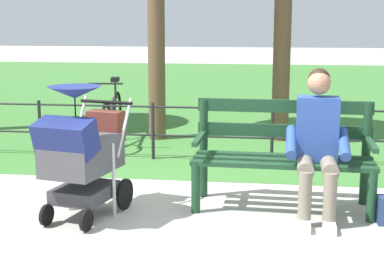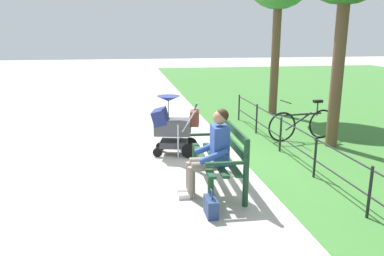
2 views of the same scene
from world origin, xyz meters
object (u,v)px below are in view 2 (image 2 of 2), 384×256
object	(u,v)px
park_bench	(222,153)
stroller	(173,125)
person_on_bench	(212,150)
bicycle	(303,124)
handbag	(211,206)

from	to	relation	value
park_bench	stroller	size ratio (longest dim) A/B	1.40
person_on_bench	stroller	xyz separation A→B (m)	(1.98, 0.33, -0.08)
park_bench	bicycle	size ratio (longest dim) A/B	0.98
bicycle	handbag	bearing A→B (deg)	139.09
park_bench	stroller	world-z (taller)	stroller
stroller	handbag	size ratio (longest dim) A/B	3.11
person_on_bench	stroller	world-z (taller)	person_on_bench
handbag	bicycle	bearing A→B (deg)	-40.91
park_bench	handbag	xyz separation A→B (m)	(-0.95, 0.38, -0.40)
handbag	bicycle	xyz separation A→B (m)	(3.20, -2.77, 0.24)
stroller	person_on_bench	bearing A→B (deg)	-170.49
person_on_bench	handbag	bearing A→B (deg)	166.97
park_bench	bicycle	distance (m)	3.29
stroller	bicycle	distance (m)	3.01
person_on_bench	park_bench	bearing A→B (deg)	-38.29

